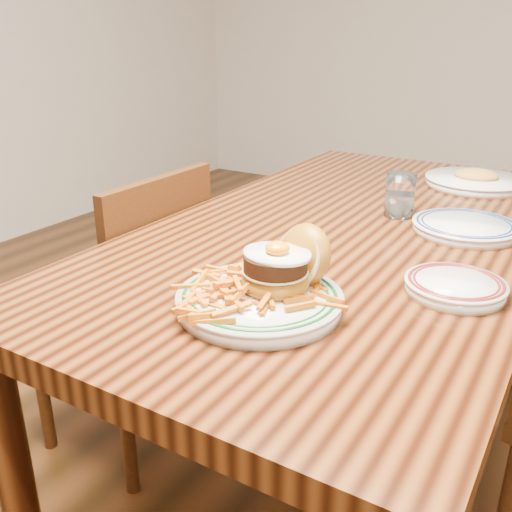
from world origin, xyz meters
The scene contains 8 objects.
floor centered at (0.00, 0.00, 0.00)m, with size 6.00×6.00×0.00m, color black.
table centered at (0.00, 0.00, 0.66)m, with size 0.85×1.60×0.75m.
chair_left centered at (-0.56, -0.18, 0.45)m, with size 0.40×0.40×0.85m.
main_plate centered at (0.04, -0.48, 0.79)m, with size 0.28×0.30×0.13m.
side_plate centered at (0.30, -0.27, 0.77)m, with size 0.18×0.18×0.03m.
rear_plate centered at (0.24, 0.08, 0.76)m, with size 0.24×0.24×0.03m.
water_glass centered at (0.07, 0.12, 0.80)m, with size 0.07×0.07×0.11m.
far_plate centered at (0.17, 0.53, 0.77)m, with size 0.29×0.29×0.05m.
Camera 1 is at (0.47, -1.23, 1.18)m, focal length 40.00 mm.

